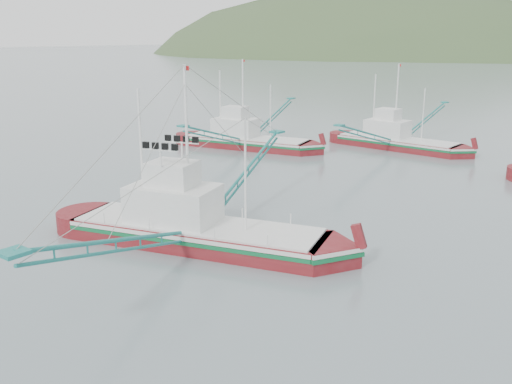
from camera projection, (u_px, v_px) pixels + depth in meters
The scene contains 5 objects.
ground at pixel (195, 263), 34.81m from camera, with size 1200.00×1200.00×0.00m, color slate.
main_boat at pixel (195, 209), 37.23m from camera, with size 17.79×30.41×12.61m.
bg_boat_far at pixel (396, 136), 69.46m from camera, with size 15.07×27.09×10.96m.
bg_boat_left at pixel (246, 131), 69.73m from camera, with size 16.23×28.04×11.51m.
headland_left at pixel (363, 54), 414.70m from camera, with size 448.00×308.00×210.00m, color #354C27.
Camera 1 is at (22.97, -23.14, 13.46)m, focal length 40.00 mm.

